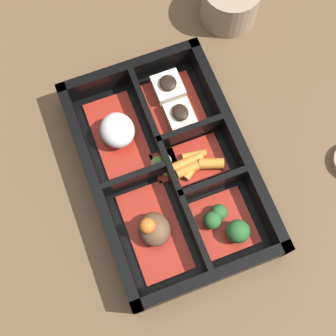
{
  "coord_description": "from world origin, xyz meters",
  "views": [
    {
      "loc": [
        -0.18,
        0.07,
        0.63
      ],
      "look_at": [
        0.0,
        0.0,
        0.03
      ],
      "focal_mm": 50.0,
      "sensor_mm": 36.0,
      "label": 1
    }
  ],
  "objects": [
    {
      "name": "bowl_carrots",
      "position": [
        -0.01,
        -0.04,
        0.02
      ],
      "size": [
        0.06,
        0.08,
        0.02
      ],
      "color": "maroon",
      "rests_on": "bento_base"
    },
    {
      "name": "bowl_tofu",
      "position": [
        0.09,
        -0.04,
        0.02
      ],
      "size": [
        0.09,
        0.07,
        0.03
      ],
      "color": "maroon",
      "rests_on": "bento_base"
    },
    {
      "name": "tea_cup",
      "position": [
        0.21,
        -0.18,
        0.03
      ],
      "size": [
        0.09,
        0.09,
        0.06
      ],
      "color": "gray",
      "rests_on": "ground_plane"
    },
    {
      "name": "bowl_greens",
      "position": [
        -0.1,
        -0.04,
        0.02
      ],
      "size": [
        0.08,
        0.07,
        0.04
      ],
      "color": "maroon",
      "rests_on": "bento_base"
    },
    {
      "name": "bowl_stew",
      "position": [
        -0.07,
        0.05,
        0.02
      ],
      "size": [
        0.13,
        0.07,
        0.05
      ],
      "color": "maroon",
      "rests_on": "bento_base"
    },
    {
      "name": "ground_plane",
      "position": [
        0.0,
        0.0,
        0.0
      ],
      "size": [
        3.0,
        3.0,
        0.0
      ],
      "primitive_type": "plane",
      "color": "brown"
    },
    {
      "name": "bowl_pickles",
      "position": [
        0.01,
        0.0,
        0.01
      ],
      "size": [
        0.04,
        0.03,
        0.01
      ],
      "color": "maroon",
      "rests_on": "bento_base"
    },
    {
      "name": "bento_base",
      "position": [
        0.0,
        0.0,
        0.01
      ],
      "size": [
        0.32,
        0.21,
        0.01
      ],
      "color": "black",
      "rests_on": "ground_plane"
    },
    {
      "name": "bowl_rice",
      "position": [
        0.07,
        0.05,
        0.03
      ],
      "size": [
        0.13,
        0.07,
        0.04
      ],
      "color": "maroon",
      "rests_on": "bento_base"
    },
    {
      "name": "bento_rim",
      "position": [
        -0.0,
        -0.0,
        0.02
      ],
      "size": [
        0.32,
        0.21,
        0.05
      ],
      "color": "black",
      "rests_on": "ground_plane"
    }
  ]
}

